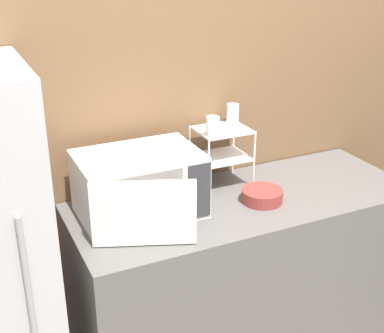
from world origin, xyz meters
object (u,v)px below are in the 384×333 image
at_px(glass_front_left, 213,126).
at_px(microwave, 139,185).
at_px(glass_back_right, 233,113).
at_px(dish_rack, 222,145).
at_px(bowl, 262,196).

bearing_deg(glass_front_left, microwave, -170.96).
bearing_deg(glass_back_right, glass_front_left, -143.45).
bearing_deg(microwave, dish_rack, 15.37).
relative_size(microwave, dish_rack, 1.85).
distance_m(microwave, dish_rack, 0.53).
xyz_separation_m(dish_rack, glass_front_left, (-0.09, -0.07, 0.14)).
distance_m(glass_front_left, glass_back_right, 0.24).
height_order(dish_rack, bowl, dish_rack).
distance_m(microwave, bowl, 0.62).
distance_m(dish_rack, glass_back_right, 0.18).
xyz_separation_m(glass_front_left, bowl, (0.18, -0.20, -0.33)).
height_order(glass_front_left, bowl, glass_front_left).
xyz_separation_m(microwave, bowl, (0.60, -0.13, -0.12)).
height_order(microwave, glass_front_left, glass_front_left).
relative_size(dish_rack, bowl, 1.52).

